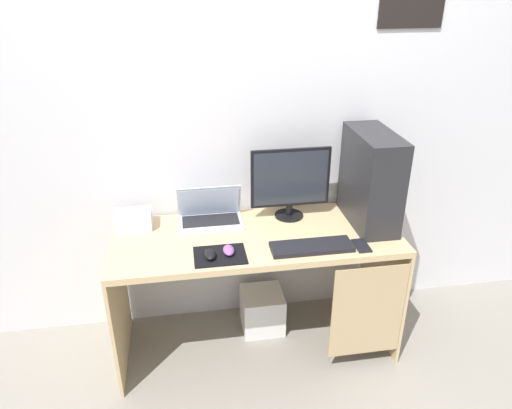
# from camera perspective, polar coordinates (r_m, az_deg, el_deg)

# --- Properties ---
(ground_plane) EXTENTS (8.00, 8.00, 0.00)m
(ground_plane) POSITION_cam_1_polar(r_m,az_deg,el_deg) (3.01, 0.00, -15.95)
(ground_plane) COLOR gray
(wall_back) EXTENTS (4.00, 0.05, 2.60)m
(wall_back) POSITION_cam_1_polar(r_m,az_deg,el_deg) (2.68, -1.18, 10.61)
(wall_back) COLOR silver
(wall_back) RESTS_ON ground_plane
(desk) EXTENTS (1.54, 0.62, 0.74)m
(desk) POSITION_cam_1_polar(r_m,az_deg,el_deg) (2.64, 0.46, -6.39)
(desk) COLOR tan
(desk) RESTS_ON ground_plane
(pc_tower) EXTENTS (0.20, 0.46, 0.52)m
(pc_tower) POSITION_cam_1_polar(r_m,az_deg,el_deg) (2.67, 13.55, 2.99)
(pc_tower) COLOR #232326
(pc_tower) RESTS_ON desk
(monitor) EXTENTS (0.45, 0.16, 0.41)m
(monitor) POSITION_cam_1_polar(r_m,az_deg,el_deg) (2.67, 4.12, 2.67)
(monitor) COLOR black
(monitor) RESTS_ON desk
(laptop) EXTENTS (0.36, 0.22, 0.21)m
(laptop) POSITION_cam_1_polar(r_m,az_deg,el_deg) (2.70, -5.48, -1.25)
(laptop) COLOR #B7BCC6
(laptop) RESTS_ON desk
(projector) EXTENTS (0.20, 0.14, 0.09)m
(projector) POSITION_cam_1_polar(r_m,az_deg,el_deg) (2.71, -14.42, -1.79)
(projector) COLOR silver
(projector) RESTS_ON desk
(keyboard) EXTENTS (0.42, 0.14, 0.02)m
(keyboard) POSITION_cam_1_polar(r_m,az_deg,el_deg) (2.46, 6.65, -5.03)
(keyboard) COLOR black
(keyboard) RESTS_ON desk
(mousepad) EXTENTS (0.26, 0.20, 0.00)m
(mousepad) POSITION_cam_1_polar(r_m,az_deg,el_deg) (2.40, -4.32, -6.06)
(mousepad) COLOR black
(mousepad) RESTS_ON desk
(mouse_left) EXTENTS (0.06, 0.10, 0.03)m
(mouse_left) POSITION_cam_1_polar(r_m,az_deg,el_deg) (2.40, -3.29, -5.46)
(mouse_left) COLOR #8C4C99
(mouse_left) RESTS_ON mousepad
(mouse_right) EXTENTS (0.06, 0.10, 0.03)m
(mouse_right) POSITION_cam_1_polar(r_m,az_deg,el_deg) (2.37, -5.51, -5.95)
(mouse_right) COLOR black
(mouse_right) RESTS_ON mousepad
(cell_phone) EXTENTS (0.07, 0.13, 0.01)m
(cell_phone) POSITION_cam_1_polar(r_m,az_deg,el_deg) (2.52, 12.47, -4.82)
(cell_phone) COLOR black
(cell_phone) RESTS_ON desk
(subwoofer) EXTENTS (0.25, 0.25, 0.25)m
(subwoofer) POSITION_cam_1_polar(r_m,az_deg,el_deg) (3.03, 0.73, -12.47)
(subwoofer) COLOR white
(subwoofer) RESTS_ON ground_plane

